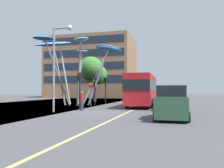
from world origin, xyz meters
TOP-DOWN VIEW (x-y plane):
  - ground at (-0.67, 0.00)m, footprint 120.00×240.00m
  - red_bus at (2.50, 8.28)m, footprint 2.96×10.64m
  - leaf_sculpture at (-5.63, 8.41)m, footprint 11.18×10.33m
  - traffic_light_kerb_near at (-2.63, 2.33)m, footprint 0.28×0.42m
  - traffic_light_kerb_far at (-2.99, 7.64)m, footprint 0.28×0.42m
  - traffic_light_island_mid at (-2.60, 10.75)m, footprint 0.28×0.42m
  - car_parked_near at (5.84, -3.07)m, footprint 2.06×4.20m
  - car_parked_mid at (5.89, 3.23)m, footprint 2.04×4.47m
  - street_lamp at (-3.34, -0.48)m, footprint 1.75×0.44m
  - tree_pavement_near at (-6.30, 16.75)m, footprint 3.88×5.25m
  - pedestrian at (-1.98, 1.42)m, footprint 0.34×0.34m
  - no_entry_sign at (-3.30, 7.29)m, footprint 0.60×0.12m
  - backdrop_building at (-14.65, 39.19)m, footprint 21.11×13.47m

SIDE VIEW (x-z plane):
  - ground at x=-0.67m, z-range -0.10..0.00m
  - pedestrian at x=-1.98m, z-range 0.00..1.73m
  - car_parked_mid at x=5.89m, z-range -0.06..2.00m
  - car_parked_near at x=5.84m, z-range -0.06..2.04m
  - no_entry_sign at x=-3.30m, z-range 0.45..3.24m
  - red_bus at x=2.50m, z-range 0.17..3.83m
  - traffic_light_island_mid at x=-2.60m, z-range 0.78..4.21m
  - traffic_light_kerb_near at x=-2.63m, z-range 0.79..4.28m
  - traffic_light_kerb_far at x=-2.99m, z-range 0.81..4.39m
  - tree_pavement_near at x=-6.30m, z-range 1.14..8.12m
  - street_lamp at x=-3.34m, z-range 1.04..8.23m
  - leaf_sculpture at x=-5.63m, z-range 2.48..11.33m
  - backdrop_building at x=-14.65m, z-range 0.00..15.07m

